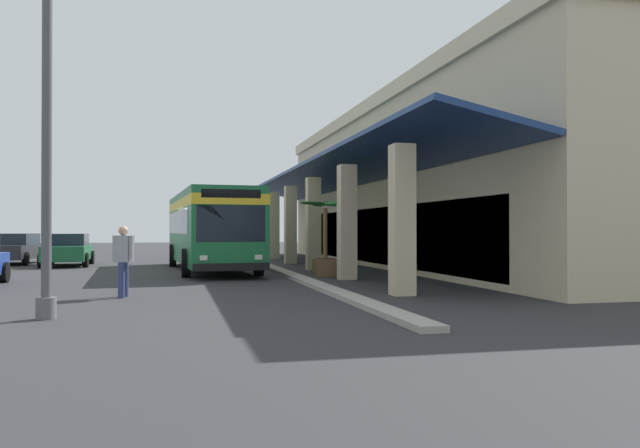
# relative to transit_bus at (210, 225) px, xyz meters

# --- Properties ---
(ground) EXTENTS (120.00, 120.00, 0.00)m
(ground) POSITION_rel_transit_bus_xyz_m (0.90, 7.31, -1.85)
(ground) COLOR #2D2D30
(curb_strip) EXTENTS (36.92, 0.50, 0.12)m
(curb_strip) POSITION_rel_transit_bus_xyz_m (-1.75, 2.57, -1.79)
(curb_strip) COLOR #9E998E
(curb_strip) RESTS_ON ground
(plaza_building) EXTENTS (31.07, 13.76, 7.50)m
(plaza_building) POSITION_rel_transit_bus_xyz_m (-1.75, 12.19, 1.90)
(plaza_building) COLOR #C6B793
(plaza_building) RESTS_ON ground
(transit_bus) EXTENTS (11.35, 3.31, 3.34)m
(transit_bus) POSITION_rel_transit_bus_xyz_m (0.00, 0.00, 0.00)
(transit_bus) COLOR #196638
(transit_bus) RESTS_ON ground
(parked_sedan_green) EXTENTS (4.46, 2.13, 1.47)m
(parked_sedan_green) POSITION_rel_transit_bus_xyz_m (-4.68, -6.16, -1.10)
(parked_sedan_green) COLOR #195933
(parked_sedan_green) RESTS_ON ground
(parked_sedan_charcoal) EXTENTS (4.50, 2.20, 1.47)m
(parked_sedan_charcoal) POSITION_rel_transit_bus_xyz_m (-6.82, -8.87, -1.10)
(parked_sedan_charcoal) COLOR #232328
(parked_sedan_charcoal) RESTS_ON ground
(pedestrian) EXTENTS (0.56, 0.52, 1.74)m
(pedestrian) POSITION_rel_transit_bus_xyz_m (9.98, -2.65, -0.87)
(pedestrian) COLOR navy
(pedestrian) RESTS_ON ground
(potted_palm) EXTENTS (1.71, 1.84, 2.71)m
(potted_palm) POSITION_rel_transit_bus_xyz_m (4.29, 3.81, -1.09)
(potted_palm) COLOR brown
(potted_palm) RESTS_ON ground
(lot_light_pole) EXTENTS (0.60, 0.60, 7.98)m
(lot_light_pole) POSITION_rel_transit_bus_xyz_m (13.54, -3.74, 2.41)
(lot_light_pole) COLOR #59595B
(lot_light_pole) RESTS_ON ground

